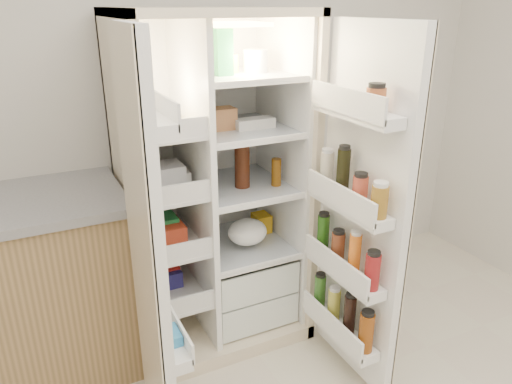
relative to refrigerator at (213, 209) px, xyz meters
name	(u,v)px	position (x,y,z in m)	size (l,w,h in m)	color
wall_back	(202,89)	(0.08, 0.35, 0.61)	(4.00, 0.02, 2.70)	silver
refrigerator	(213,209)	(0.00, 0.00, 0.00)	(0.92, 0.70, 1.80)	beige
freezer_door	(148,251)	(-0.52, -0.60, 0.15)	(0.15, 0.40, 1.72)	white
fridge_door	(360,219)	(0.47, -0.70, 0.13)	(0.17, 0.58, 1.72)	white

